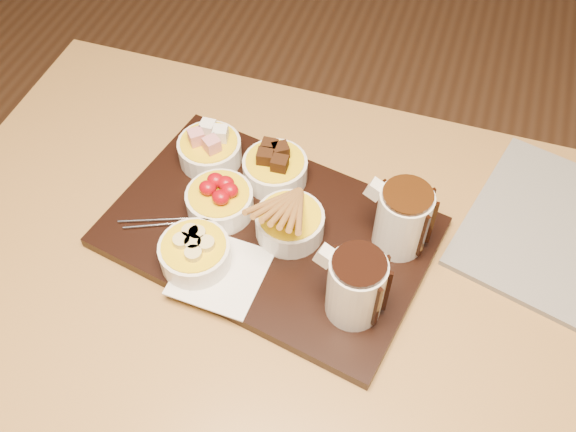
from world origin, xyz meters
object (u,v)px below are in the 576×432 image
(bowl_strawberries, at_px, (220,202))
(pitcher_dark_chocolate, at_px, (356,287))
(serving_board, at_px, (269,232))
(dining_table, at_px, (307,324))
(pitcher_milk_chocolate, at_px, (402,220))

(bowl_strawberries, bearing_deg, pitcher_dark_chocolate, -23.46)
(serving_board, height_order, bowl_strawberries, bowl_strawberries)
(serving_board, relative_size, bowl_strawberries, 4.60)
(serving_board, relative_size, pitcher_dark_chocolate, 4.48)
(dining_table, distance_m, serving_board, 0.16)
(dining_table, xyz_separation_m, serving_board, (-0.08, 0.07, 0.11))
(bowl_strawberries, height_order, pitcher_dark_chocolate, pitcher_dark_chocolate)
(dining_table, xyz_separation_m, bowl_strawberries, (-0.16, 0.08, 0.14))
(dining_table, height_order, bowl_strawberries, bowl_strawberries)
(dining_table, distance_m, pitcher_milk_chocolate, 0.22)
(serving_board, bearing_deg, pitcher_dark_chocolate, -19.98)
(dining_table, relative_size, pitcher_dark_chocolate, 11.68)
(pitcher_milk_chocolate, bearing_deg, bowl_strawberries, -163.61)
(pitcher_dark_chocolate, distance_m, pitcher_milk_chocolate, 0.13)
(dining_table, distance_m, pitcher_dark_chocolate, 0.18)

